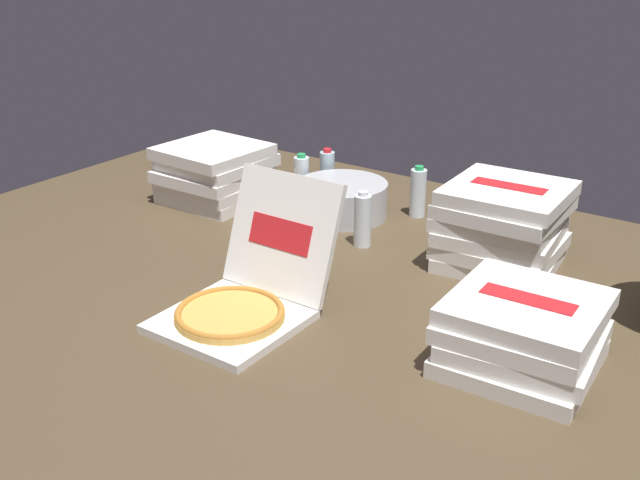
# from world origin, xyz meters

# --- Properties ---
(ground_plane) EXTENTS (3.20, 2.40, 0.02)m
(ground_plane) POSITION_xyz_m (0.00, 0.00, -0.01)
(ground_plane) COLOR #4C3D28
(open_pizza_box) EXTENTS (0.37, 0.51, 0.38)m
(open_pizza_box) POSITION_xyz_m (-0.06, -0.22, 0.08)
(open_pizza_box) COLOR white
(open_pizza_box) RESTS_ON ground_plane
(pizza_stack_center_near) EXTENTS (0.41, 0.41, 0.19)m
(pizza_stack_center_near) POSITION_xyz_m (0.70, -0.01, 0.09)
(pizza_stack_center_near) COLOR white
(pizza_stack_center_near) RESTS_ON ground_plane
(pizza_stack_right_near) EXTENTS (0.42, 0.41, 0.28)m
(pizza_stack_right_near) POSITION_xyz_m (0.41, 0.55, 0.14)
(pizza_stack_right_near) COLOR white
(pizza_stack_right_near) RESTS_ON ground_plane
(pizza_stack_right_mid) EXTENTS (0.39, 0.40, 0.23)m
(pizza_stack_right_mid) POSITION_xyz_m (-0.80, 0.47, 0.12)
(pizza_stack_right_mid) COLOR white
(pizza_stack_right_mid) RESTS_ON ground_plane
(ice_bucket) EXTENTS (0.35, 0.35, 0.14)m
(ice_bucket) POSITION_xyz_m (-0.28, 0.62, 0.07)
(ice_bucket) COLOR #B7BABF
(ice_bucket) RESTS_ON ground_plane
(water_bottle_0) EXTENTS (0.06, 0.06, 0.20)m
(water_bottle_0) POSITION_xyz_m (-0.06, 0.42, 0.10)
(water_bottle_0) COLOR white
(water_bottle_0) RESTS_ON ground_plane
(water_bottle_1) EXTENTS (0.06, 0.06, 0.20)m
(water_bottle_1) POSITION_xyz_m (-0.20, 0.34, 0.10)
(water_bottle_1) COLOR white
(water_bottle_1) RESTS_ON ground_plane
(water_bottle_2) EXTENTS (0.06, 0.06, 0.20)m
(water_bottle_2) POSITION_xyz_m (-0.46, 0.78, 0.10)
(water_bottle_2) COLOR silver
(water_bottle_2) RESTS_ON ground_plane
(water_bottle_3) EXTENTS (0.06, 0.06, 0.20)m
(water_bottle_3) POSITION_xyz_m (-0.50, 0.66, 0.10)
(water_bottle_3) COLOR white
(water_bottle_3) RESTS_ON ground_plane
(water_bottle_4) EXTENTS (0.06, 0.06, 0.20)m
(water_bottle_4) POSITION_xyz_m (-0.04, 0.79, 0.10)
(water_bottle_4) COLOR white
(water_bottle_4) RESTS_ON ground_plane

